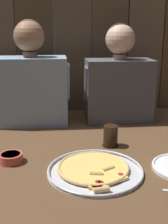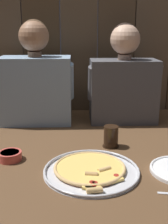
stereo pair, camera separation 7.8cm
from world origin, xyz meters
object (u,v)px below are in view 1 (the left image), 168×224
object	(u,v)px
pizza_tray	(95,169)
diner_right	(119,79)
drinking_glass	(111,136)
diner_left	(31,80)
dipping_bowl	(11,157)

from	to	relation	value
pizza_tray	diner_right	xyz separation A→B (m)	(0.23, 0.66, 0.25)
drinking_glass	diner_left	distance (m)	0.61
drinking_glass	diner_left	size ratio (longest dim) A/B	0.17
dipping_bowl	diner_right	world-z (taller)	diner_right
pizza_tray	diner_left	size ratio (longest dim) A/B	0.64
dipping_bowl	drinking_glass	bearing A→B (deg)	16.12
dipping_bowl	diner_right	xyz separation A→B (m)	(0.58, 0.54, 0.24)
pizza_tray	diner_right	size ratio (longest dim) A/B	0.66
diner_left	diner_right	bearing A→B (deg)	-0.00
diner_left	diner_right	size ratio (longest dim) A/B	1.03
diner_left	diner_right	world-z (taller)	diner_left
drinking_glass	diner_right	world-z (taller)	diner_right
pizza_tray	dipping_bowl	size ratio (longest dim) A/B	3.77
diner_right	pizza_tray	bearing A→B (deg)	-109.51
dipping_bowl	diner_right	size ratio (longest dim) A/B	0.17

